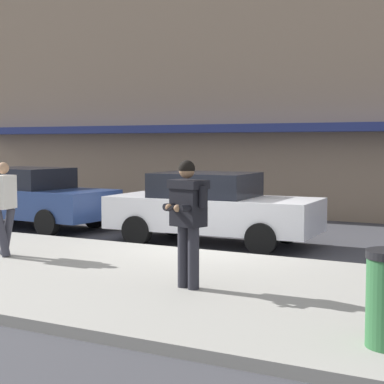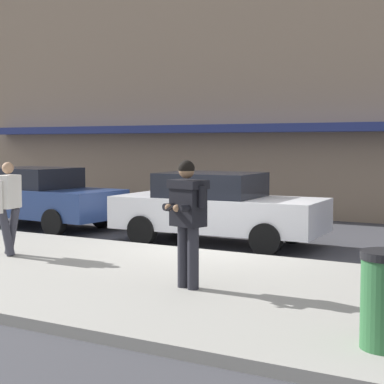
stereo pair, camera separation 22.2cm
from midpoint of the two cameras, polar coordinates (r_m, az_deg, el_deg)
name	(u,v)px [view 2 (the right image)]	position (r m, az deg, el deg)	size (l,w,h in m)	color
ground_plane	(213,255)	(12.55, 2.38, -5.62)	(80.00, 80.00, 0.00)	#3D3D42
sidewalk	(182,285)	(9.62, -0.25, -8.31)	(32.00, 5.30, 0.14)	#99968E
curb_paint_line	(261,259)	(12.17, 6.69, -5.95)	(28.00, 0.12, 0.01)	silver
parked_sedan_near	(38,197)	(16.92, -13.19, -0.43)	(4.59, 2.11, 1.54)	navy
parked_sedan_mid	(217,208)	(13.79, 2.68, -1.40)	(4.60, 2.12, 1.54)	silver
man_texting_on_phone	(187,210)	(8.95, 0.31, -1.60)	(0.63, 0.64, 1.81)	#23232B
pedestrian_in_light_coat	(9,202)	(12.05, -15.49, -0.89)	(0.38, 0.59, 1.70)	#33333D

